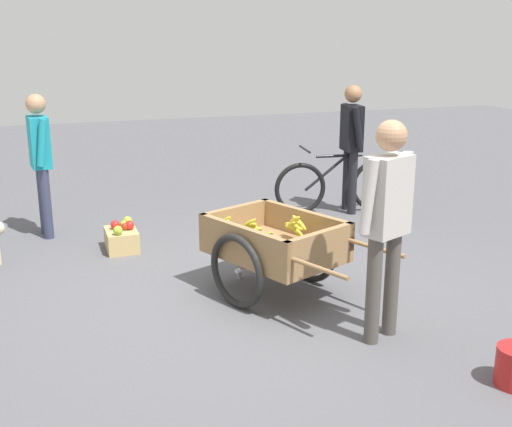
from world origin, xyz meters
TOP-DOWN VIEW (x-y plane):
  - ground_plane at (0.00, 0.00)m, footprint 24.00×24.00m
  - fruit_cart at (0.00, -0.29)m, footprint 1.82×1.35m
  - vendor_person at (-1.05, -0.74)m, footprint 0.32×0.52m
  - bicycle at (2.23, -1.99)m, footprint 0.46×1.65m
  - cyclist_person at (2.21, -2.14)m, footprint 0.52×0.25m
  - apple_crate at (1.64, 0.82)m, footprint 0.44×0.32m
  - bystander_person at (2.42, 1.55)m, footprint 0.52×0.24m

SIDE VIEW (x-z plane):
  - ground_plane at x=0.00m, z-range 0.00..0.00m
  - apple_crate at x=1.64m, z-range -0.03..0.29m
  - bicycle at x=2.23m, z-range -0.07..0.78m
  - fruit_cart at x=0.00m, z-range 0.08..0.80m
  - bystander_person at x=2.42m, z-range 0.15..1.74m
  - cyclist_person at x=2.21m, z-range 0.16..1.76m
  - vendor_person at x=-1.05m, z-range 0.17..1.81m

